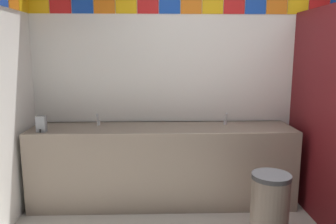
% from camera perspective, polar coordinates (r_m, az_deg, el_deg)
% --- Properties ---
extents(wall_back, '(4.45, 0.09, 2.63)m').
position_cam_1_polar(wall_back, '(3.91, 10.62, 5.51)').
color(wall_back, white).
rests_on(wall_back, ground_plane).
extents(vanity_counter, '(2.77, 0.59, 0.84)m').
position_cam_1_polar(vanity_counter, '(3.68, -0.95, -8.85)').
color(vanity_counter, gray).
rests_on(vanity_counter, ground_plane).
extents(faucet_left, '(0.04, 0.10, 0.14)m').
position_cam_1_polar(faucet_left, '(3.70, -11.78, -1.48)').
color(faucet_left, silver).
rests_on(faucet_left, vanity_counter).
extents(faucet_right, '(0.04, 0.10, 0.14)m').
position_cam_1_polar(faucet_right, '(3.72, 9.76, -1.36)').
color(faucet_right, silver).
rests_on(faucet_right, vanity_counter).
extents(soap_dispenser, '(0.09, 0.09, 0.16)m').
position_cam_1_polar(soap_dispenser, '(3.57, -20.72, -1.93)').
color(soap_dispenser, gray).
rests_on(soap_dispenser, vanity_counter).
extents(trash_bin, '(0.33, 0.33, 0.62)m').
position_cam_1_polar(trash_bin, '(3.10, 16.87, -15.47)').
color(trash_bin, brown).
rests_on(trash_bin, ground_plane).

